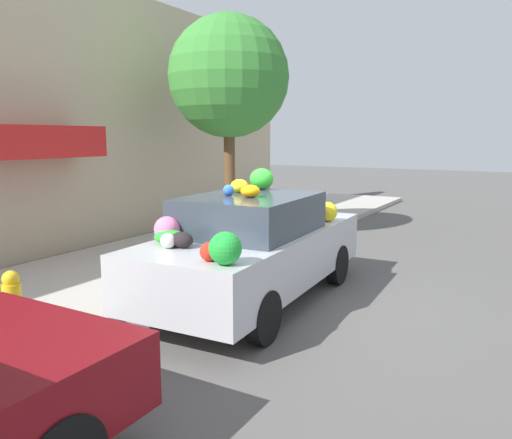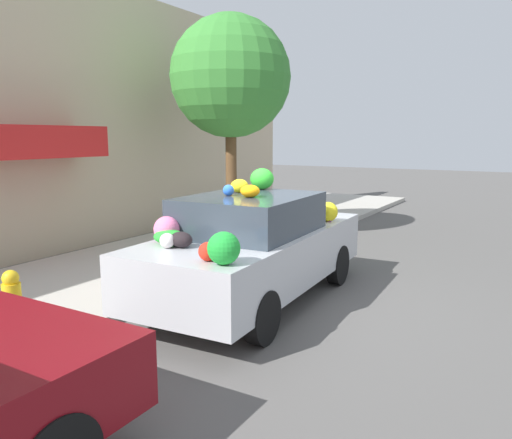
{
  "view_description": "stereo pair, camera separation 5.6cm",
  "coord_description": "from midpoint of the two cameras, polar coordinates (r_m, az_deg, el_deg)",
  "views": [
    {
      "loc": [
        -5.79,
        -3.29,
        2.26
      ],
      "look_at": [
        0.0,
        0.09,
        1.15
      ],
      "focal_mm": 35.0,
      "sensor_mm": 36.0,
      "label": 1
    },
    {
      "loc": [
        -5.76,
        -3.34,
        2.26
      ],
      "look_at": [
        0.0,
        0.09,
        1.15
      ],
      "focal_mm": 35.0,
      "sensor_mm": 36.0,
      "label": 2
    }
  ],
  "objects": [
    {
      "name": "ground_plane",
      "position": [
        7.03,
        0.88,
        -9.32
      ],
      "size": [
        60.0,
        60.0,
        0.0
      ],
      "primitive_type": "plane",
      "color": "#565451"
    },
    {
      "name": "sidewalk_curb",
      "position": [
        8.62,
        -14.95,
        -5.65
      ],
      "size": [
        24.0,
        3.2,
        0.13
      ],
      "color": "#B2ADA3",
      "rests_on": "ground"
    },
    {
      "name": "building_facade",
      "position": [
        10.06,
        -24.71,
        10.83
      ],
      "size": [
        18.0,
        1.2,
        5.35
      ],
      "color": "#C6B293",
      "rests_on": "ground"
    },
    {
      "name": "street_tree",
      "position": [
        11.04,
        -2.79,
        15.9
      ],
      "size": [
        2.58,
        2.58,
        4.68
      ],
      "color": "brown",
      "rests_on": "sidewalk_curb"
    },
    {
      "name": "fire_hydrant",
      "position": [
        6.16,
        -25.84,
        -8.41
      ],
      "size": [
        0.2,
        0.2,
        0.7
      ],
      "color": "gold",
      "rests_on": "sidewalk_curb"
    },
    {
      "name": "art_car",
      "position": [
        6.83,
        0.08,
        -3.06
      ],
      "size": [
        4.22,
        1.86,
        1.8
      ],
      "rotation": [
        0.0,
        0.0,
        0.05
      ],
      "color": "#B7BABF",
      "rests_on": "ground"
    }
  ]
}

